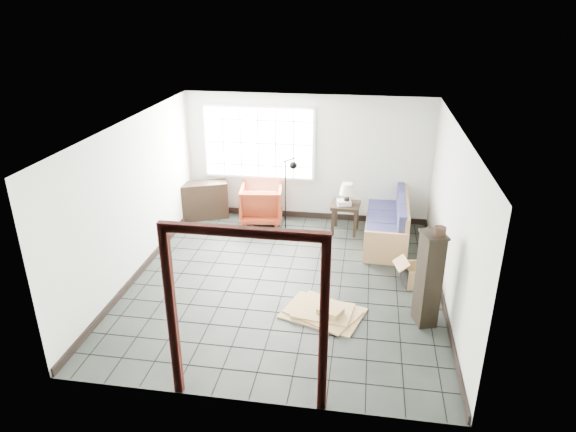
% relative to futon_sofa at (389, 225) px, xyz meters
% --- Properties ---
extents(ground, '(5.50, 5.50, 0.00)m').
position_rel_futon_sofa_xyz_m(ground, '(-1.70, -1.85, -0.32)').
color(ground, black).
rests_on(ground, ground).
extents(room_shell, '(5.02, 5.52, 2.61)m').
position_rel_futon_sofa_xyz_m(room_shell, '(-1.70, -1.82, 1.36)').
color(room_shell, beige).
rests_on(room_shell, ground).
extents(window_panel, '(2.32, 0.08, 1.52)m').
position_rel_futon_sofa_xyz_m(window_panel, '(-2.70, 0.85, 1.28)').
color(window_panel, silver).
rests_on(window_panel, ground).
extents(doorway_trim, '(1.80, 0.08, 2.20)m').
position_rel_futon_sofa_xyz_m(doorway_trim, '(-1.70, -4.55, 1.06)').
color(doorway_trim, black).
rests_on(doorway_trim, ground).
extents(futon_sofa, '(0.81, 2.04, 0.90)m').
position_rel_futon_sofa_xyz_m(futon_sofa, '(0.00, 0.00, 0.00)').
color(futon_sofa, '#AE724E').
rests_on(futon_sofa, ground).
extents(armchair, '(0.93, 0.88, 0.86)m').
position_rel_futon_sofa_xyz_m(armchair, '(-2.60, 0.55, 0.11)').
color(armchair, maroon).
rests_on(armchair, ground).
extents(side_table, '(0.58, 0.58, 0.59)m').
position_rel_futon_sofa_xyz_m(side_table, '(-0.85, 0.29, 0.16)').
color(side_table, black).
rests_on(side_table, ground).
extents(table_lamp, '(0.30, 0.30, 0.45)m').
position_rel_futon_sofa_xyz_m(table_lamp, '(-0.84, 0.24, 0.58)').
color(table_lamp, black).
rests_on(table_lamp, side_table).
extents(projector, '(0.30, 0.26, 0.09)m').
position_rel_futon_sofa_xyz_m(projector, '(-0.89, 0.25, 0.32)').
color(projector, silver).
rests_on(projector, side_table).
extents(floor_lamp, '(0.44, 0.45, 1.68)m').
position_rel_futon_sofa_xyz_m(floor_lamp, '(-1.89, -0.28, 0.58)').
color(floor_lamp, black).
rests_on(floor_lamp, ground).
extents(console_shelf, '(1.07, 0.75, 0.78)m').
position_rel_futon_sofa_xyz_m(console_shelf, '(-3.85, 0.55, 0.07)').
color(console_shelf, black).
rests_on(console_shelf, ground).
extents(tall_shelf, '(0.39, 0.45, 1.41)m').
position_rel_futon_sofa_xyz_m(tall_shelf, '(0.45, -2.65, 0.40)').
color(tall_shelf, black).
rests_on(tall_shelf, ground).
extents(pot, '(0.20, 0.20, 0.12)m').
position_rel_futon_sofa_xyz_m(pot, '(0.51, -2.71, 1.15)').
color(pot, black).
rests_on(pot, tall_shelf).
extents(open_box, '(0.88, 0.57, 0.46)m').
position_rel_futon_sofa_xyz_m(open_box, '(0.45, -1.56, -0.16)').
color(open_box, '#A4814F').
rests_on(open_box, ground).
extents(cardboard_pile, '(1.32, 1.12, 0.16)m').
position_rel_futon_sofa_xyz_m(cardboard_pile, '(-0.99, -2.70, -0.28)').
color(cardboard_pile, '#A4814F').
rests_on(cardboard_pile, ground).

